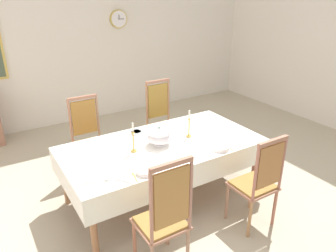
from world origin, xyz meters
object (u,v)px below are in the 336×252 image
(bowl_near_right, at_px, (221,148))
(mounted_clock, at_px, (118,19))
(chair_south_b, at_px, (258,181))
(candlestick_west, at_px, (133,140))
(soup_tureen, at_px, (159,136))
(chair_north_b, at_px, (162,119))
(candlestick_east, at_px, (189,126))
(dining_table, at_px, (163,149))
(chair_south_a, at_px, (164,216))
(spoon_primary, at_px, (134,175))
(chair_north_a, at_px, (89,137))
(bowl_near_left, at_px, (146,171))
(spoon_secondary, at_px, (228,146))
(bowl_far_left, at_px, (136,132))

(bowl_near_right, relative_size, mounted_clock, 0.55)
(chair_south_b, relative_size, candlestick_west, 3.16)
(soup_tureen, bearing_deg, chair_north_b, 57.99)
(soup_tureen, bearing_deg, candlestick_east, -0.00)
(dining_table, relative_size, candlestick_west, 6.68)
(chair_south_a, relative_size, spoon_primary, 6.94)
(chair_south_a, relative_size, chair_south_b, 1.09)
(bowl_near_right, height_order, spoon_primary, bowl_near_right)
(chair_north_a, xyz_separation_m, bowl_near_left, (0.09, -1.51, 0.20))
(soup_tureen, xyz_separation_m, bowl_near_right, (0.54, -0.50, -0.09))
(bowl_near_right, bearing_deg, candlestick_east, 102.39)
(chair_south_b, bearing_deg, candlestick_west, 134.06)
(chair_south_b, height_order, candlestick_west, chair_south_b)
(spoon_secondary, bearing_deg, chair_north_a, 144.55)
(bowl_near_right, distance_m, mounted_clock, 3.83)
(chair_south_a, relative_size, bowl_far_left, 7.92)
(candlestick_west, xyz_separation_m, mounted_clock, (1.26, 3.14, 1.03))
(chair_south_a, distance_m, mounted_clock, 4.60)
(chair_north_b, xyz_separation_m, candlestick_west, (-0.98, -1.02, 0.30))
(mounted_clock, bearing_deg, chair_north_a, -124.56)
(chair_north_b, xyz_separation_m, soup_tureen, (-0.63, -1.02, 0.27))
(candlestick_west, bearing_deg, bowl_near_right, -29.33)
(candlestick_east, distance_m, bowl_far_left, 0.69)
(spoon_secondary, bearing_deg, bowl_near_left, -163.51)
(chair_north_b, bearing_deg, bowl_near_left, 54.24)
(chair_north_a, distance_m, mounted_clock, 2.91)
(candlestick_east, relative_size, mounted_clock, 1.02)
(chair_north_a, bearing_deg, spoon_secondary, 129.38)
(chair_north_b, relative_size, mounted_clock, 3.47)
(bowl_near_right, bearing_deg, spoon_primary, 178.67)
(spoon_secondary, bearing_deg, mounted_clock, 101.22)
(spoon_primary, bearing_deg, mounted_clock, 77.62)
(bowl_near_left, xyz_separation_m, bowl_far_left, (0.36, 0.93, -0.01))
(chair_south_b, xyz_separation_m, candlestick_west, (-0.98, 1.01, 0.32))
(dining_table, distance_m, mounted_clock, 3.49)
(bowl_far_left, bearing_deg, mounted_clock, 69.46)
(chair_south_a, xyz_separation_m, spoon_secondary, (1.22, 0.55, 0.15))
(dining_table, distance_m, chair_south_a, 1.18)
(dining_table, bearing_deg, chair_south_b, -59.64)
(bowl_near_left, bearing_deg, bowl_far_left, 68.87)
(chair_north_b, relative_size, candlestick_west, 3.38)
(candlestick_west, bearing_deg, dining_table, -0.00)
(bowl_near_left, relative_size, mounted_clock, 0.54)
(mounted_clock, bearing_deg, bowl_near_left, -110.69)
(chair_south_b, relative_size, candlestick_east, 3.17)
(candlestick_west, distance_m, mounted_clock, 3.54)
(chair_south_a, relative_size, mounted_clock, 3.53)
(candlestick_west, xyz_separation_m, bowl_far_left, (0.25, 0.44, -0.13))
(soup_tureen, bearing_deg, chair_south_a, -118.23)
(dining_table, bearing_deg, bowl_far_left, 107.16)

